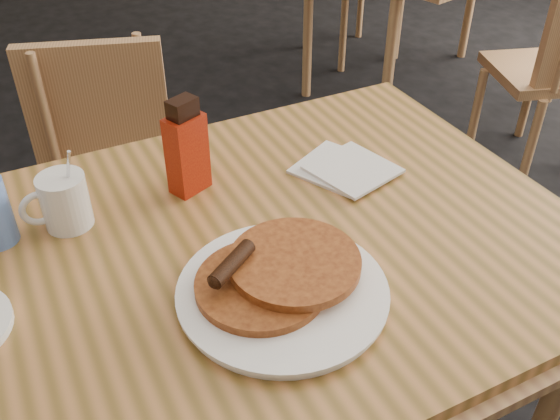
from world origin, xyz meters
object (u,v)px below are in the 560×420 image
object	(u,v)px
pancake_plate	(280,285)
syrup_bottle	(187,149)
coffee_mug	(63,201)
chair_main_far	(116,172)
main_table	(222,270)

from	to	relation	value
pancake_plate	syrup_bottle	bearing A→B (deg)	92.21
coffee_mug	chair_main_far	bearing A→B (deg)	70.84
chair_main_far	syrup_bottle	bearing A→B (deg)	-67.63
chair_main_far	main_table	bearing A→B (deg)	-70.27
main_table	pancake_plate	distance (m)	0.15
main_table	syrup_bottle	bearing A→B (deg)	82.68
main_table	pancake_plate	size ratio (longest dim) A/B	4.06
coffee_mug	syrup_bottle	distance (m)	0.23
main_table	syrup_bottle	size ratio (longest dim) A/B	7.00
chair_main_far	syrup_bottle	xyz separation A→B (m)	(0.02, -0.54, 0.35)
pancake_plate	coffee_mug	xyz separation A→B (m)	(-0.24, 0.33, 0.03)
chair_main_far	coffee_mug	size ratio (longest dim) A/B	5.42
pancake_plate	syrup_bottle	xyz separation A→B (m)	(-0.01, 0.33, 0.07)
coffee_mug	pancake_plate	bearing A→B (deg)	-52.38
chair_main_far	coffee_mug	xyz separation A→B (m)	(-0.20, -0.54, 0.31)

